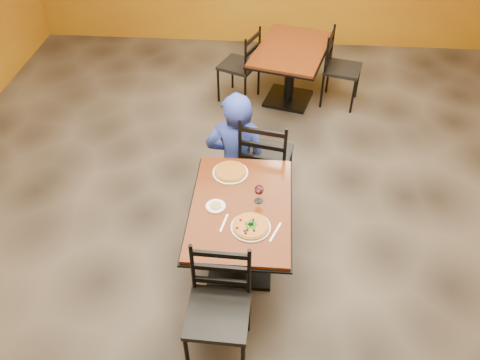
# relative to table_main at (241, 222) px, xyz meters

# --- Properties ---
(floor) EXTENTS (7.00, 8.00, 0.01)m
(floor) POSITION_rel_table_main_xyz_m (0.00, 0.50, -0.56)
(floor) COLOR black
(floor) RESTS_ON ground
(table_main) EXTENTS (0.83, 1.23, 0.75)m
(table_main) POSITION_rel_table_main_xyz_m (0.00, 0.00, 0.00)
(table_main) COLOR #61220F
(table_main) RESTS_ON floor
(table_second) EXTENTS (1.13, 1.42, 0.75)m
(table_second) POSITION_rel_table_main_xyz_m (0.42, 2.81, 0.00)
(table_second) COLOR #61220F
(table_second) RESTS_ON floor
(chair_main_near) EXTENTS (0.46, 0.46, 0.99)m
(chair_main_near) POSITION_rel_table_main_xyz_m (-0.10, -0.85, -0.06)
(chair_main_near) COLOR black
(chair_main_near) RESTS_ON floor
(chair_main_far) EXTENTS (0.55, 0.55, 1.03)m
(chair_main_far) POSITION_rel_table_main_xyz_m (0.18, 0.94, -0.04)
(chair_main_far) COLOR black
(chair_main_far) RESTS_ON floor
(chair_second_left) EXTENTS (0.57, 0.57, 0.96)m
(chair_second_left) POSITION_rel_table_main_xyz_m (-0.24, 2.81, -0.08)
(chair_second_left) COLOR black
(chair_second_left) RESTS_ON floor
(chair_second_right) EXTENTS (0.53, 0.53, 0.96)m
(chair_second_right) POSITION_rel_table_main_xyz_m (1.08, 2.81, -0.08)
(chair_second_right) COLOR black
(chair_second_right) RESTS_ON floor
(diner) EXTENTS (0.61, 0.41, 1.20)m
(diner) POSITION_rel_table_main_xyz_m (-0.12, 0.96, 0.04)
(diner) COLOR navy
(diner) RESTS_ON floor
(plate_main) EXTENTS (0.31, 0.31, 0.01)m
(plate_main) POSITION_rel_table_main_xyz_m (0.09, -0.23, 0.20)
(plate_main) COLOR white
(plate_main) RESTS_ON table_main
(pizza_main) EXTENTS (0.28, 0.28, 0.02)m
(pizza_main) POSITION_rel_table_main_xyz_m (0.09, -0.23, 0.21)
(pizza_main) COLOR #98150B
(pizza_main) RESTS_ON plate_main
(plate_far) EXTENTS (0.31, 0.31, 0.01)m
(plate_far) POSITION_rel_table_main_xyz_m (-0.12, 0.40, 0.20)
(plate_far) COLOR white
(plate_far) RESTS_ON table_main
(pizza_far) EXTENTS (0.28, 0.28, 0.02)m
(pizza_far) POSITION_rel_table_main_xyz_m (-0.12, 0.40, 0.21)
(pizza_far) COLOR #AF8C21
(pizza_far) RESTS_ON plate_far
(side_plate) EXTENTS (0.16, 0.16, 0.01)m
(side_plate) POSITION_rel_table_main_xyz_m (-0.20, -0.03, 0.20)
(side_plate) COLOR white
(side_plate) RESTS_ON table_main
(dip) EXTENTS (0.09, 0.09, 0.01)m
(dip) POSITION_rel_table_main_xyz_m (-0.20, -0.03, 0.21)
(dip) COLOR tan
(dip) RESTS_ON side_plate
(wine_glass) EXTENTS (0.08, 0.08, 0.18)m
(wine_glass) POSITION_rel_table_main_xyz_m (0.14, 0.07, 0.28)
(wine_glass) COLOR white
(wine_glass) RESTS_ON table_main
(fork) EXTENTS (0.05, 0.19, 0.00)m
(fork) POSITION_rel_table_main_xyz_m (-0.12, -0.20, 0.20)
(fork) COLOR silver
(fork) RESTS_ON table_main
(knife) EXTENTS (0.09, 0.20, 0.00)m
(knife) POSITION_rel_table_main_xyz_m (0.28, -0.26, 0.20)
(knife) COLOR silver
(knife) RESTS_ON table_main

